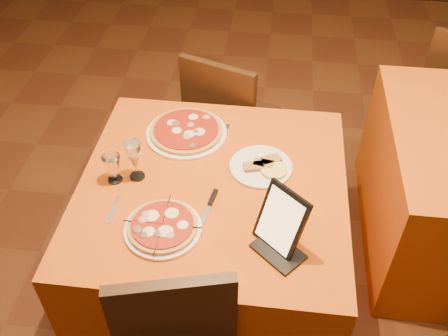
# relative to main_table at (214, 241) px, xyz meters

# --- Properties ---
(floor) EXTENTS (6.00, 7.00, 0.01)m
(floor) POSITION_rel_main_table_xyz_m (0.14, 0.10, -0.38)
(floor) COLOR #5E2D19
(floor) RESTS_ON ground
(main_table) EXTENTS (1.10, 1.10, 0.75)m
(main_table) POSITION_rel_main_table_xyz_m (0.00, 0.00, 0.00)
(main_table) COLOR #C84F0C
(main_table) RESTS_ON floor
(chair_main_far) EXTENTS (0.60, 0.60, 0.91)m
(chair_main_far) POSITION_rel_main_table_xyz_m (-0.00, 0.83, 0.08)
(chair_main_far) COLOR black
(chair_main_far) RESTS_ON floor
(pizza_near) EXTENTS (0.29, 0.29, 0.03)m
(pizza_near) POSITION_rel_main_table_xyz_m (-0.15, -0.27, 0.39)
(pizza_near) COLOR white
(pizza_near) RESTS_ON main_table
(pizza_far) EXTENTS (0.37, 0.37, 0.03)m
(pizza_far) POSITION_rel_main_table_xyz_m (-0.16, 0.30, 0.39)
(pizza_far) COLOR white
(pizza_far) RESTS_ON main_table
(cutlet_dish) EXTENTS (0.27, 0.27, 0.03)m
(cutlet_dish) POSITION_rel_main_table_xyz_m (0.19, 0.12, 0.39)
(cutlet_dish) COLOR white
(cutlet_dish) RESTS_ON main_table
(wine_glass) EXTENTS (0.07, 0.07, 0.19)m
(wine_glass) POSITION_rel_main_table_xyz_m (-0.32, -0.00, 0.47)
(wine_glass) COLOR #D6C879
(wine_glass) RESTS_ON main_table
(water_glass) EXTENTS (0.08, 0.08, 0.13)m
(water_glass) POSITION_rel_main_table_xyz_m (-0.40, -0.03, 0.44)
(water_glass) COLOR white
(water_glass) RESTS_ON main_table
(tablet) EXTENTS (0.20, 0.19, 0.23)m
(tablet) POSITION_rel_main_table_xyz_m (0.28, -0.27, 0.49)
(tablet) COLOR black
(tablet) RESTS_ON main_table
(knife) EXTENTS (0.05, 0.21, 0.01)m
(knife) POSITION_rel_main_table_xyz_m (-0.00, -0.17, 0.38)
(knife) COLOR silver
(knife) RESTS_ON main_table
(fork_near) EXTENTS (0.02, 0.14, 0.01)m
(fork_near) POSITION_rel_main_table_xyz_m (-0.36, -0.19, 0.38)
(fork_near) COLOR silver
(fork_near) RESTS_ON main_table
(fork_far) EXTENTS (0.05, 0.16, 0.01)m
(fork_far) POSITION_rel_main_table_xyz_m (0.01, 0.31, 0.38)
(fork_far) COLOR #B9B9C0
(fork_far) RESTS_ON main_table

